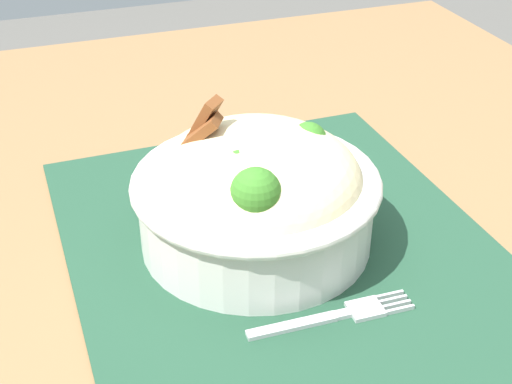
{
  "coord_description": "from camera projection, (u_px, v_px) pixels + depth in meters",
  "views": [
    {
      "loc": [
        0.45,
        -0.21,
        1.11
      ],
      "look_at": [
        -0.05,
        -0.04,
        0.78
      ],
      "focal_mm": 51.34,
      "sensor_mm": 36.0,
      "label": 1
    }
  ],
  "objects": [
    {
      "name": "placemat",
      "position": [
        287.0,
        254.0,
        0.63
      ],
      "size": [
        0.46,
        0.37,
        0.0
      ],
      "primitive_type": "cube",
      "rotation": [
        0.0,
        0.0,
        0.01
      ],
      "color": "#1E422D",
      "rests_on": "table"
    },
    {
      "name": "fork",
      "position": [
        339.0,
        315.0,
        0.56
      ],
      "size": [
        0.02,
        0.13,
        0.0
      ],
      "color": "#BCBCBC",
      "rests_on": "placemat"
    },
    {
      "name": "table",
      "position": [
        316.0,
        317.0,
        0.65
      ],
      "size": [
        1.2,
        0.93,
        0.73
      ],
      "color": "olive",
      "rests_on": "ground_plane"
    },
    {
      "name": "bowl",
      "position": [
        256.0,
        193.0,
        0.61
      ],
      "size": [
        0.23,
        0.23,
        0.13
      ],
      "color": "silver",
      "rests_on": "placemat"
    }
  ]
}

